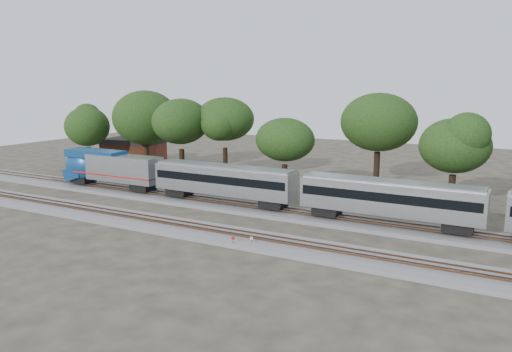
{
  "coord_description": "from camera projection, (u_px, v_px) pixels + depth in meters",
  "views": [
    {
      "loc": [
        26.47,
        -42.06,
        14.23
      ],
      "look_at": [
        0.83,
        5.0,
        4.25
      ],
      "focal_mm": 35.0,
      "sensor_mm": 36.0,
      "label": 1
    }
  ],
  "objects": [
    {
      "name": "ground",
      "position": [
        226.0,
        224.0,
        51.36
      ],
      "size": [
        160.0,
        160.0,
        0.0
      ],
      "primitive_type": "plane",
      "color": "#383328",
      "rests_on": "ground"
    },
    {
      "name": "track_far",
      "position": [
        254.0,
        209.0,
        56.51
      ],
      "size": [
        160.0,
        5.0,
        0.73
      ],
      "color": "slate",
      "rests_on": "ground"
    },
    {
      "name": "track_near",
      "position": [
        204.0,
        232.0,
        47.87
      ],
      "size": [
        160.0,
        5.0,
        0.73
      ],
      "color": "slate",
      "rests_on": "ground"
    },
    {
      "name": "train",
      "position": [
        499.0,
        209.0,
        44.24
      ],
      "size": [
        111.38,
        3.18,
        4.69
      ],
      "color": "silver",
      "rests_on": "ground"
    },
    {
      "name": "switch_stand_red",
      "position": [
        233.0,
        240.0,
        43.85
      ],
      "size": [
        0.32,
        0.09,
        1.0
      ],
      "rotation": [
        0.0,
        0.0,
        0.2
      ],
      "color": "#512D19",
      "rests_on": "ground"
    },
    {
      "name": "switch_stand_white",
      "position": [
        251.0,
        240.0,
        43.96
      ],
      "size": [
        0.3,
        0.06,
        0.94
      ],
      "rotation": [
        0.0,
        0.0,
        0.12
      ],
      "color": "#512D19",
      "rests_on": "ground"
    },
    {
      "name": "switch_lever",
      "position": [
        243.0,
        244.0,
        44.49
      ],
      "size": [
        0.57,
        0.45,
        0.3
      ],
      "primitive_type": "cube",
      "rotation": [
        0.0,
        0.0,
        -0.33
      ],
      "color": "#512D19",
      "rests_on": "ground"
    },
    {
      "name": "brick_building",
      "position": [
        134.0,
        151.0,
        88.34
      ],
      "size": [
        10.65,
        8.23,
        4.68
      ],
      "rotation": [
        0.0,
        0.0,
        0.15
      ],
      "color": "brown",
      "rests_on": "ground"
    },
    {
      "name": "tree_0",
      "position": [
        87.0,
        127.0,
        81.5
      ],
      "size": [
        7.4,
        7.4,
        10.44
      ],
      "color": "black",
      "rests_on": "ground"
    },
    {
      "name": "tree_1",
      "position": [
        145.0,
        118.0,
        80.31
      ],
      "size": [
        8.94,
        8.94,
        12.6
      ],
      "color": "black",
      "rests_on": "ground"
    },
    {
      "name": "tree_2",
      "position": [
        181.0,
        122.0,
        72.33
      ],
      "size": [
        8.93,
        8.93,
        12.6
      ],
      "color": "black",
      "rests_on": "ground"
    },
    {
      "name": "tree_3",
      "position": [
        225.0,
        119.0,
        72.58
      ],
      "size": [
        9.26,
        9.26,
        13.05
      ],
      "color": "black",
      "rests_on": "ground"
    },
    {
      "name": "tree_4",
      "position": [
        285.0,
        140.0,
        64.25
      ],
      "size": [
        7.2,
        7.2,
        10.16
      ],
      "color": "black",
      "rests_on": "ground"
    },
    {
      "name": "tree_5",
      "position": [
        379.0,
        122.0,
        68.53
      ],
      "size": [
        9.12,
        9.12,
        12.86
      ],
      "color": "black",
      "rests_on": "ground"
    },
    {
      "name": "tree_6",
      "position": [
        455.0,
        146.0,
        56.36
      ],
      "size": [
        7.42,
        7.42,
        10.46
      ],
      "color": "black",
      "rests_on": "ground"
    }
  ]
}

